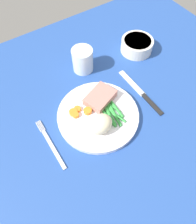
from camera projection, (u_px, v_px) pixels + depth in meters
The scene contains 10 objects.
dining_table at pixel (99, 111), 63.54cm from camera, with size 120.00×90.00×2.00cm.
dinner_plate at pixel (98, 115), 60.59cm from camera, with size 23.77×23.77×1.60cm, color white.
meat_portion at pixel (100, 98), 61.43cm from camera, with size 8.91×6.38×2.48cm, color #B2756B.
mashed_potatoes at pixel (100, 124), 55.28cm from camera, with size 6.96×5.55×5.02cm, color beige.
carrot_slices at pixel (80, 112), 59.62cm from camera, with size 6.08×4.92×1.17cm.
green_beans at pixel (113, 114), 59.42cm from camera, with size 5.30×9.54×0.87cm.
fork at pixel (51, 144), 56.47cm from camera, with size 1.44×16.60×0.40cm.
knife at pixel (141, 93), 65.65cm from camera, with size 1.70×20.50×0.64cm.
water_glass at pixel (83, 61), 68.50cm from camera, with size 6.90×6.90×8.04cm.
salad_bowl at pixel (137, 45), 74.01cm from camera, with size 11.30×11.30×4.53cm.
Camera 1 is at (-18.70, -28.05, 54.86)cm, focal length 33.16 mm.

